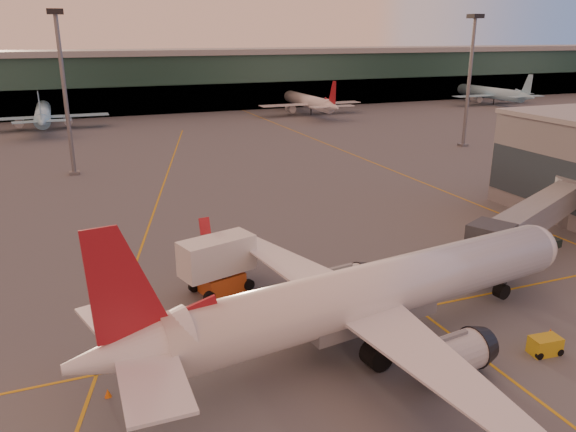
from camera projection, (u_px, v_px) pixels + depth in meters
name	position (u px, v px, depth m)	size (l,w,h in m)	color
ground	(398.00, 350.00, 41.04)	(600.00, 600.00, 0.00)	#4C4F54
taxi_markings	(178.00, 201.00, 77.68)	(100.12, 173.00, 0.01)	#CB9413
terminal	(134.00, 81.00, 163.39)	(400.00, 20.00, 17.60)	#19382D
mast_west_near	(63.00, 82.00, 87.55)	(2.40, 2.40, 25.60)	slate
mast_east_near	(470.00, 72.00, 110.63)	(2.40, 2.40, 25.60)	slate
distant_aircraft_row	(191.00, 121.00, 148.96)	(350.00, 34.00, 13.00)	#8ECFEE
main_airplane	(366.00, 296.00, 40.49)	(40.87, 36.98, 12.34)	white
jet_bridge	(543.00, 212.00, 58.68)	(25.22, 14.18, 6.03)	slate
catering_truck	(218.00, 262.00, 49.45)	(7.09, 4.51, 5.09)	#BA4B1A
gpu_cart	(545.00, 346.00, 40.42)	(2.35, 1.54, 1.31)	gold
pushback_tug	(469.00, 262.00, 55.06)	(3.87, 2.64, 1.82)	black
cone_tail	(108.00, 393.00, 35.70)	(0.44, 0.44, 0.56)	orange
cone_wing_left	(288.00, 259.00, 56.92)	(0.49, 0.49, 0.63)	orange
cone_fwd	(550.00, 332.00, 42.90)	(0.48, 0.48, 0.61)	orange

